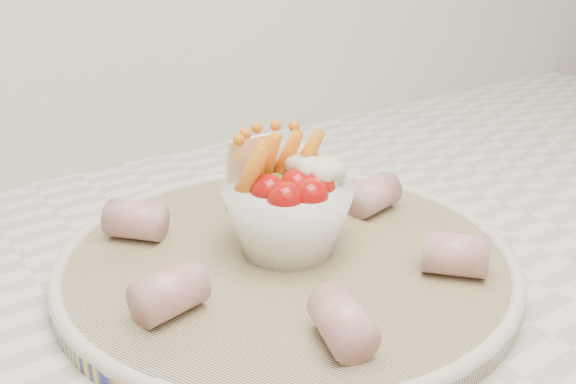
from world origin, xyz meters
TOP-DOWN VIEW (x-y plane):
  - serving_platter at (0.13, 1.42)m, footprint 0.51×0.51m
  - veggie_bowl at (0.13, 1.43)m, footprint 0.11×0.11m
  - cured_meat_rolls at (0.13, 1.42)m, footprint 0.30×0.31m

SIDE VIEW (x-z plane):
  - serving_platter at x=0.13m, z-range 0.92..0.94m
  - cured_meat_rolls at x=0.13m, z-range 0.93..0.97m
  - veggie_bowl at x=0.13m, z-range 0.92..1.03m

